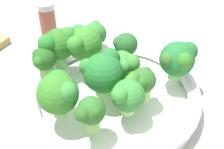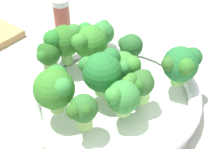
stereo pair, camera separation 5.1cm
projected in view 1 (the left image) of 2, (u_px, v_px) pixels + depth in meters
The scene contains 15 objects.
ground_plane at pixel (108, 105), 57.10cm from camera, with size 130.00×130.00×2.50cm, color #AAB09F.
bowl at pixel (112, 97), 53.86cm from camera, with size 29.55×29.55×4.12cm.
broccoli_floret_0 at pixel (125, 45), 55.77cm from camera, with size 4.14×4.24×6.04cm.
broccoli_floret_1 at pixel (84, 43), 55.36cm from camera, with size 6.59×7.56×7.19cm.
broccoli_floret_2 at pixel (94, 34), 58.92cm from camera, with size 4.40×5.20×5.84cm.
broccoli_floret_3 at pixel (44, 61), 52.70cm from camera, with size 4.04×4.33×5.82cm.
broccoli_floret_4 at pixel (122, 66), 51.36cm from camera, with size 5.33×5.26×5.97cm.
broccoli_floret_5 at pixel (178, 59), 52.21cm from camera, with size 6.38×7.30×6.87cm.
broccoli_floret_6 at pixel (127, 95), 46.22cm from camera, with size 5.02×5.66×5.98cm.
broccoli_floret_7 at pixel (103, 72), 49.23cm from camera, with size 6.41×6.76×7.36cm.
broccoli_floret_8 at pixel (59, 92), 45.34cm from camera, with size 6.43×6.18×7.41cm.
broccoli_floret_9 at pixel (59, 43), 54.41cm from camera, with size 5.59×7.11×7.38cm.
broccoli_floret_10 at pixel (142, 82), 48.90cm from camera, with size 4.08×4.92×5.61cm.
broccoli_floret_11 at pixel (91, 113), 43.59cm from camera, with size 4.19×4.78×5.67cm.
pepper_shaker at pixel (48, 21), 69.36cm from camera, with size 3.77×3.77×8.69cm.
Camera 1 is at (-33.32, 23.19, 39.28)cm, focal length 50.59 mm.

